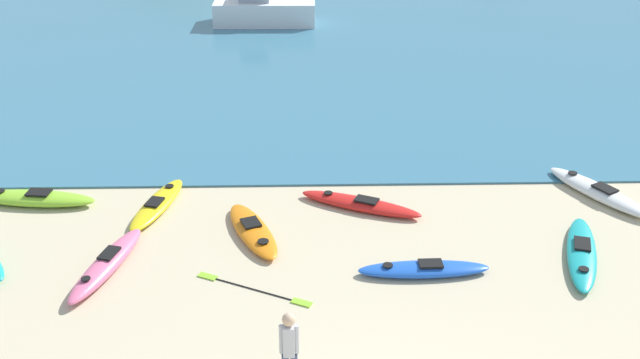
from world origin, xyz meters
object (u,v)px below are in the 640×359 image
kayak_on_sand_2 (424,269)px  person_near_foreground (289,348)px  kayak_on_sand_4 (253,230)px  kayak_on_sand_1 (34,198)px  kayak_on_sand_7 (360,204)px  loose_paddle (253,289)px  kayak_on_sand_3 (107,264)px  kayak_on_sand_6 (157,204)px  kayak_on_sand_0 (582,253)px  kayak_on_sand_5 (599,192)px  moored_boat_0 (264,10)px

kayak_on_sand_2 → person_near_foreground: 4.83m
kayak_on_sand_4 → kayak_on_sand_1: bearing=163.4°
kayak_on_sand_7 → loose_paddle: bearing=-125.6°
kayak_on_sand_3 → kayak_on_sand_6: 2.97m
kayak_on_sand_0 → kayak_on_sand_2: kayak_on_sand_0 is taller
kayak_on_sand_3 → kayak_on_sand_5: bearing=14.7°
kayak_on_sand_2 → kayak_on_sand_5: size_ratio=0.90×
kayak_on_sand_1 → kayak_on_sand_2: kayak_on_sand_1 is taller
kayak_on_sand_5 → kayak_on_sand_7: 6.45m
kayak_on_sand_7 → person_near_foreground: person_near_foreground is taller
kayak_on_sand_3 → loose_paddle: bearing=-14.1°
person_near_foreground → moored_boat_0: size_ratio=0.36×
kayak_on_sand_5 → kayak_on_sand_1: bearing=-180.0°
kayak_on_sand_0 → person_near_foreground: 8.03m
kayak_on_sand_6 → loose_paddle: bearing=-54.1°
kayak_on_sand_1 → kayak_on_sand_3: 4.20m
kayak_on_sand_3 → loose_paddle: kayak_on_sand_3 is taller
kayak_on_sand_3 → kayak_on_sand_0: bearing=1.5°
kayak_on_sand_7 → moored_boat_0: (-3.31, 18.53, 0.58)m
kayak_on_sand_4 → person_near_foreground: 5.68m
kayak_on_sand_1 → loose_paddle: size_ratio=1.32×
kayak_on_sand_1 → kayak_on_sand_4: 6.12m
kayak_on_sand_0 → moored_boat_0: size_ratio=0.70×
kayak_on_sand_0 → kayak_on_sand_6: kayak_on_sand_0 is taller
kayak_on_sand_1 → kayak_on_sand_7: size_ratio=1.03×
kayak_on_sand_5 → kayak_on_sand_4: bearing=-169.2°
moored_boat_0 → loose_paddle: bearing=-88.1°
kayak_on_sand_4 → moored_boat_0: moored_boat_0 is taller
person_near_foreground → kayak_on_sand_0: bearing=32.7°
kayak_on_sand_1 → kayak_on_sand_0: bearing=-12.3°
kayak_on_sand_2 → kayak_on_sand_3: (-7.13, 0.31, 0.05)m
loose_paddle → kayak_on_sand_2: bearing=8.0°
kayak_on_sand_6 → person_near_foreground: (3.55, -6.93, 0.86)m
kayak_on_sand_5 → loose_paddle: size_ratio=1.28×
kayak_on_sand_7 → kayak_on_sand_5: bearing=4.1°
kayak_on_sand_1 → person_near_foreground: (6.85, -7.27, 0.82)m
person_near_foreground → kayak_on_sand_1: bearing=133.3°
kayak_on_sand_1 → moored_boat_0: size_ratio=0.70×
kayak_on_sand_5 → person_near_foreground: (-8.18, -7.28, 0.82)m
kayak_on_sand_7 → loose_paddle: kayak_on_sand_7 is taller
person_near_foreground → kayak_on_sand_4: bearing=100.1°
kayak_on_sand_7 → loose_paddle: 4.46m
kayak_on_sand_4 → kayak_on_sand_2: bearing=-24.6°
kayak_on_sand_0 → kayak_on_sand_6: (-10.27, 2.61, -0.00)m
kayak_on_sand_5 → moored_boat_0: (-9.74, 18.07, 0.54)m
kayak_on_sand_7 → moored_boat_0: size_ratio=0.68×
kayak_on_sand_5 → person_near_foreground: person_near_foreground is taller
kayak_on_sand_5 → moored_boat_0: 20.54m
kayak_on_sand_2 → kayak_on_sand_4: kayak_on_sand_4 is taller
kayak_on_sand_5 → kayak_on_sand_3: bearing=-165.3°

